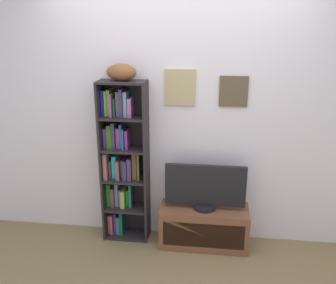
{
  "coord_description": "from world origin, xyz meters",
  "views": [
    {
      "loc": [
        0.32,
        -2.26,
        2.1
      ],
      "look_at": [
        -0.07,
        0.85,
        1.09
      ],
      "focal_mm": 38.89,
      "sensor_mm": 36.0,
      "label": 1
    }
  ],
  "objects_px": {
    "bookshelf": "(122,161)",
    "television": "(205,187)",
    "tv_stand": "(204,226)",
    "football": "(121,72)"
  },
  "relations": [
    {
      "from": "bookshelf",
      "to": "television",
      "type": "relative_size",
      "value": 2.1
    },
    {
      "from": "television",
      "to": "bookshelf",
      "type": "bearing_deg",
      "value": 174.13
    },
    {
      "from": "bookshelf",
      "to": "television",
      "type": "height_order",
      "value": "bookshelf"
    },
    {
      "from": "bookshelf",
      "to": "tv_stand",
      "type": "relative_size",
      "value": 1.88
    },
    {
      "from": "bookshelf",
      "to": "television",
      "type": "bearing_deg",
      "value": -5.87
    },
    {
      "from": "football",
      "to": "tv_stand",
      "type": "distance_m",
      "value": 1.69
    },
    {
      "from": "tv_stand",
      "to": "television",
      "type": "distance_m",
      "value": 0.42
    },
    {
      "from": "bookshelf",
      "to": "tv_stand",
      "type": "distance_m",
      "value": 1.03
    },
    {
      "from": "bookshelf",
      "to": "football",
      "type": "xyz_separation_m",
      "value": [
        0.03,
        -0.03,
        0.87
      ]
    },
    {
      "from": "tv_stand",
      "to": "bookshelf",
      "type": "bearing_deg",
      "value": 174.06
    }
  ]
}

